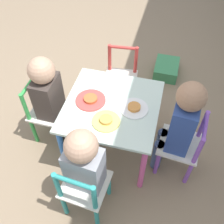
# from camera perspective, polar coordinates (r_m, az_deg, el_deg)

# --- Properties ---
(ground_plane) EXTENTS (6.00, 6.00, 0.00)m
(ground_plane) POSITION_cam_1_polar(r_m,az_deg,el_deg) (2.04, 0.00, -7.37)
(ground_plane) COLOR #8C755B
(kids_table) EXTENTS (0.60, 0.60, 0.47)m
(kids_table) POSITION_cam_1_polar(r_m,az_deg,el_deg) (1.72, 0.00, 0.06)
(kids_table) COLOR silver
(kids_table) RESTS_ON ground_plane
(chair_purple) EXTENTS (0.28, 0.28, 0.51)m
(chair_purple) POSITION_cam_1_polar(r_m,az_deg,el_deg) (1.80, 15.10, -7.19)
(chair_purple) COLOR silver
(chair_purple) RESTS_ON ground_plane
(chair_teal) EXTENTS (0.28, 0.28, 0.51)m
(chair_teal) POSITION_cam_1_polar(r_m,az_deg,el_deg) (1.60, -6.11, -16.34)
(chair_teal) COLOR silver
(chair_teal) RESTS_ON ground_plane
(chair_green) EXTENTS (0.26, 0.26, 0.51)m
(chair_green) POSITION_cam_1_polar(r_m,az_deg,el_deg) (1.97, -13.96, 0.04)
(chair_green) COLOR silver
(chair_green) RESTS_ON ground_plane
(chair_red) EXTENTS (0.29, 0.29, 0.51)m
(chair_red) POSITION_cam_1_polar(r_m,az_deg,el_deg) (2.17, 1.96, 7.20)
(chair_red) COLOR silver
(chair_red) RESTS_ON ground_plane
(child_back) EXTENTS (0.21, 0.22, 0.79)m
(child_back) POSITION_cam_1_polar(r_m,az_deg,el_deg) (1.62, 14.62, -2.31)
(child_back) COLOR #4C608E
(child_back) RESTS_ON ground_plane
(child_right) EXTENTS (0.23, 0.21, 0.73)m
(child_right) POSITION_cam_1_polar(r_m,az_deg,el_deg) (1.45, -5.78, -11.15)
(child_right) COLOR #7A6B5B
(child_right) RESTS_ON ground_plane
(child_front) EXTENTS (0.20, 0.22, 0.74)m
(child_front) POSITION_cam_1_polar(r_m,az_deg,el_deg) (1.81, -13.41, 3.77)
(child_front) COLOR #38383D
(child_front) RESTS_ON ground_plane
(plate_back) EXTENTS (0.18, 0.18, 0.03)m
(plate_back) POSITION_cam_1_polar(r_m,az_deg,el_deg) (1.64, 4.82, 0.87)
(plate_back) COLOR white
(plate_back) RESTS_ON kids_table
(plate_right) EXTENTS (0.17, 0.17, 0.03)m
(plate_right) POSITION_cam_1_polar(r_m,az_deg,el_deg) (1.57, -1.30, -1.91)
(plate_right) COLOR #EADB66
(plate_right) RESTS_ON kids_table
(plate_front) EXTENTS (0.19, 0.19, 0.03)m
(plate_front) POSITION_cam_1_polar(r_m,az_deg,el_deg) (1.69, -4.69, 2.67)
(plate_front) COLOR #E54C47
(plate_front) RESTS_ON kids_table
(storage_bin) EXTENTS (0.29, 0.22, 0.11)m
(storage_bin) POSITION_cam_1_polar(r_m,az_deg,el_deg) (2.62, 11.73, 9.18)
(storage_bin) COLOR #3D8E56
(storage_bin) RESTS_ON ground_plane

